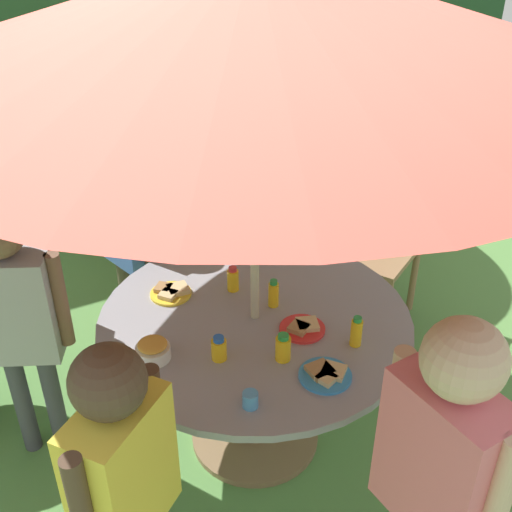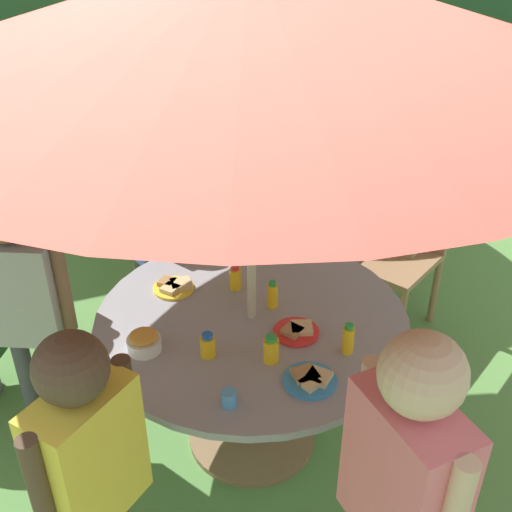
% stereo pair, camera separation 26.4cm
% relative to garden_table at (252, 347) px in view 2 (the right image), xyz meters
% --- Properties ---
extents(ground_plane, '(10.00, 10.00, 0.02)m').
position_rel_garden_table_xyz_m(ground_plane, '(0.00, 0.00, -0.56)').
color(ground_plane, '#548442').
extents(hedge_backdrop, '(9.00, 0.70, 2.15)m').
position_rel_garden_table_xyz_m(hedge_backdrop, '(0.00, 3.38, 0.52)').
color(hedge_backdrop, '#234C28').
rests_on(hedge_backdrop, ground_plane).
extents(garden_table, '(1.31, 1.31, 0.72)m').
position_rel_garden_table_xyz_m(garden_table, '(0.00, 0.00, 0.00)').
color(garden_table, brown).
rests_on(garden_table, ground_plane).
extents(patio_umbrella, '(2.48, 2.48, 2.13)m').
position_rel_garden_table_xyz_m(patio_umbrella, '(0.00, 0.00, 1.39)').
color(patio_umbrella, '#B7AD8C').
rests_on(patio_umbrella, ground_plane).
extents(wooden_chair, '(0.67, 0.70, 0.93)m').
position_rel_garden_table_xyz_m(wooden_chair, '(1.09, 0.62, -0.02)').
color(wooden_chair, '#93704C').
rests_on(wooden_chair, ground_plane).
extents(dome_tent, '(1.94, 1.94, 1.65)m').
position_rel_garden_table_xyz_m(dome_tent, '(0.95, 1.79, 0.27)').
color(dome_tent, orange).
rests_on(dome_tent, ground_plane).
extents(child_in_blue_shirt, '(0.28, 0.43, 1.33)m').
position_rel_garden_table_xyz_m(child_in_blue_shirt, '(-0.26, 0.89, 0.30)').
color(child_in_blue_shirt, brown).
rests_on(child_in_blue_shirt, ground_plane).
extents(child_in_grey_shirt, '(0.40, 0.30, 1.27)m').
position_rel_garden_table_xyz_m(child_in_grey_shirt, '(-0.88, 0.41, 0.26)').
color(child_in_grey_shirt, '#3F3F47').
rests_on(child_in_grey_shirt, ground_plane).
extents(child_in_yellow_shirt, '(0.37, 0.35, 1.27)m').
position_rel_garden_table_xyz_m(child_in_yellow_shirt, '(-0.75, -0.58, 0.26)').
color(child_in_yellow_shirt, '#3F3F47').
rests_on(child_in_yellow_shirt, ground_plane).
extents(child_in_pink_shirt, '(0.23, 0.46, 1.36)m').
position_rel_garden_table_xyz_m(child_in_pink_shirt, '(0.07, -1.03, 0.32)').
color(child_in_pink_shirt, navy).
rests_on(child_in_pink_shirt, ground_plane).
extents(snack_bowl, '(0.13, 0.13, 0.08)m').
position_rel_garden_table_xyz_m(snack_bowl, '(-0.47, -0.05, 0.21)').
color(snack_bowl, white).
rests_on(snack_bowl, garden_table).
extents(plate_mid_left, '(0.18, 0.18, 0.03)m').
position_rel_garden_table_xyz_m(plate_mid_left, '(-0.25, 0.31, 0.18)').
color(plate_mid_left, yellow).
rests_on(plate_mid_left, garden_table).
extents(plate_center_back, '(0.19, 0.19, 0.03)m').
position_rel_garden_table_xyz_m(plate_center_back, '(0.13, -0.17, 0.18)').
color(plate_center_back, red).
rests_on(plate_center_back, garden_table).
extents(plate_far_left, '(0.20, 0.20, 0.03)m').
position_rel_garden_table_xyz_m(plate_far_left, '(0.06, -0.45, 0.18)').
color(plate_far_left, '#338CD8').
rests_on(plate_far_left, garden_table).
extents(juice_bottle_near_left, '(0.06, 0.06, 0.12)m').
position_rel_garden_table_xyz_m(juice_bottle_near_left, '(-0.03, -0.29, 0.22)').
color(juice_bottle_near_left, yellow).
rests_on(juice_bottle_near_left, garden_table).
extents(juice_bottle_near_right, '(0.05, 0.05, 0.13)m').
position_rel_garden_table_xyz_m(juice_bottle_near_right, '(0.11, 0.03, 0.23)').
color(juice_bottle_near_right, yellow).
rests_on(juice_bottle_near_right, garden_table).
extents(juice_bottle_far_right, '(0.06, 0.06, 0.10)m').
position_rel_garden_table_xyz_m(juice_bottle_far_right, '(-0.24, -0.17, 0.22)').
color(juice_bottle_far_right, yellow).
rests_on(juice_bottle_far_right, garden_table).
extents(juice_bottle_center_front, '(0.05, 0.05, 0.12)m').
position_rel_garden_table_xyz_m(juice_bottle_center_front, '(0.01, 0.22, 0.22)').
color(juice_bottle_center_front, yellow).
rests_on(juice_bottle_center_front, garden_table).
extents(juice_bottle_mid_right, '(0.06, 0.06, 0.10)m').
position_rel_garden_table_xyz_m(juice_bottle_mid_right, '(0.33, 0.45, 0.22)').
color(juice_bottle_mid_right, yellow).
rests_on(juice_bottle_mid_right, garden_table).
extents(juice_bottle_front_edge, '(0.05, 0.05, 0.13)m').
position_rel_garden_table_xyz_m(juice_bottle_front_edge, '(0.27, -0.35, 0.23)').
color(juice_bottle_front_edge, yellow).
rests_on(juice_bottle_front_edge, garden_table).
extents(cup_near, '(0.06, 0.06, 0.06)m').
position_rel_garden_table_xyz_m(cup_near, '(-0.25, -0.45, 0.20)').
color(cup_near, '#4C99D8').
rests_on(cup_near, garden_table).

